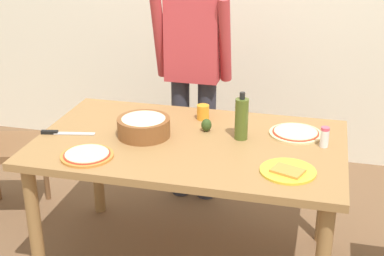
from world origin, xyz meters
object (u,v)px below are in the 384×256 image
Objects in this scene: person_cook at (194,66)px; olive_oil_bottle at (242,118)px; plate_with_slice at (288,171)px; pizza_cooked_on_tray at (87,155)px; salt_shaker at (325,137)px; cup_orange at (203,112)px; avocado at (206,125)px; dining_table at (190,156)px; popcorn_bowl at (144,125)px; chef_knife at (61,133)px; pizza_raw_on_board at (296,133)px.

person_cook reaches higher than olive_oil_bottle.
olive_oil_bottle is at bearing -57.73° from person_cook.
pizza_cooked_on_tray is at bearing -175.93° from plate_with_slice.
cup_orange is at bearing 162.23° from salt_shaker.
plate_with_slice is 0.61m from avocado.
dining_table is 0.34m from cup_orange.
popcorn_bowl is 0.97× the size of chef_knife.
person_cook is 0.67m from avocado.
olive_oil_bottle is 0.34m from cup_orange.
pizza_raw_on_board is 0.32m from olive_oil_bottle.
avocado reaches higher than chef_knife.
popcorn_bowl is 1.09× the size of olive_oil_bottle.
olive_oil_bottle is at bearing 10.41° from popcorn_bowl.
pizza_raw_on_board is 4.01× the size of avocado.
popcorn_bowl reaches higher than dining_table.
salt_shaker is at bearing 5.79° from popcorn_bowl.
pizza_cooked_on_tray is at bearing -125.26° from cup_orange.
pizza_cooked_on_tray is 3.06× the size of cup_orange.
popcorn_bowl is at bearing -164.65° from pizza_raw_on_board.
olive_oil_bottle is (-0.27, 0.33, 0.11)m from plate_with_slice.
cup_orange is at bearing 108.64° from avocado.
plate_with_slice is at bearing -55.24° from person_cook.
avocado is (0.06, -0.16, -0.01)m from cup_orange.
pizza_cooked_on_tray is 1.19m from salt_shaker.
pizza_raw_on_board is 0.48m from avocado.
person_cook is 6.33× the size of olive_oil_bottle.
pizza_cooked_on_tray is 1.00× the size of plate_with_slice.
avocado reaches higher than pizza_raw_on_board.
plate_with_slice reaches higher than pizza_cooked_on_tray.
pizza_raw_on_board is 1.10× the size of olive_oil_bottle.
person_cook is at bearing 58.11° from chef_knife.
pizza_cooked_on_tray is 0.37m from popcorn_bowl.
salt_shaker is 1.51× the size of avocado.
dining_table is 18.82× the size of cup_orange.
person_cook is at bearing 141.84° from salt_shaker.
salt_shaker is at bearing -4.85° from avocado.
plate_with_slice is 0.44m from olive_oil_bottle.
popcorn_bowl is at bearing 162.83° from plate_with_slice.
cup_orange reaches higher than dining_table.
person_cook is at bearing 110.02° from avocado.
dining_table is 0.34m from olive_oil_bottle.
person_cook reaches higher than avocado.
dining_table is 5.70× the size of pizza_raw_on_board.
pizza_raw_on_board is 1.10m from pizza_cooked_on_tray.
popcorn_bowl is 0.52m from olive_oil_bottle.
cup_orange reaches higher than plate_with_slice.
chef_knife is at bearing 137.77° from pizza_cooked_on_tray.
pizza_cooked_on_tray is at bearing -104.27° from person_cook.
pizza_raw_on_board is at bearing 89.64° from plate_with_slice.
pizza_cooked_on_tray is at bearing -42.23° from chef_knife.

